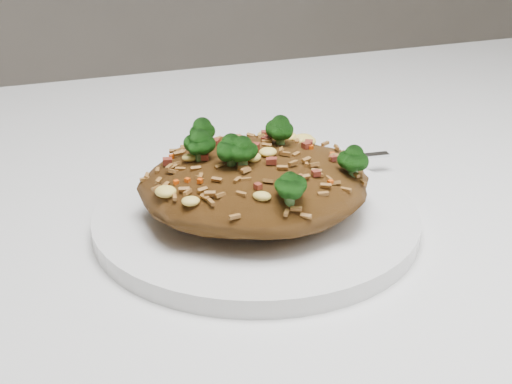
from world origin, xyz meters
The scene contains 4 objects.
dining_table centered at (0.00, 0.00, 0.66)m, with size 1.20×0.80×0.75m.
plate centered at (0.01, -0.05, 0.76)m, with size 0.25×0.25×0.01m, color white.
fried_rice centered at (0.01, -0.05, 0.79)m, with size 0.17×0.16×0.07m.
fork centered at (0.08, 0.02, 0.77)m, with size 0.16×0.03×0.00m.
Camera 1 is at (-0.16, -0.51, 1.01)m, focal length 50.00 mm.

